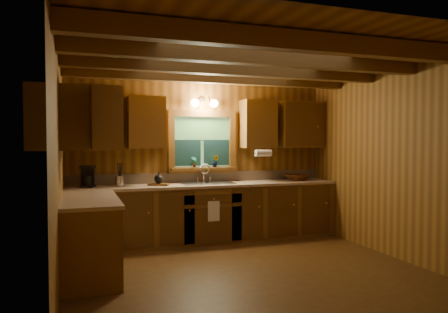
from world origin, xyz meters
TOP-DOWN VIEW (x-y plane):
  - room at (0.00, 0.00)m, footprint 4.20×4.20m
  - ceiling_beams at (0.00, 0.00)m, footprint 4.20×2.54m
  - base_cabinets at (-0.49, 1.28)m, footprint 4.20×2.22m
  - countertop at (-0.48, 1.29)m, footprint 4.20×2.24m
  - backsplash at (0.00, 1.89)m, footprint 4.20×0.02m
  - dishwasher_panel at (-1.47, 0.68)m, footprint 0.02×0.60m
  - upper_cabinets at (-0.56, 1.42)m, footprint 4.19×1.77m
  - window at (0.00, 1.87)m, footprint 1.12×0.08m
  - window_sill at (0.00, 1.82)m, footprint 1.06×0.14m
  - wall_sconce at (0.00, 1.75)m, footprint 0.45×0.21m
  - paper_towel_roll at (0.92, 1.53)m, footprint 0.27×0.11m
  - dish_towel at (0.00, 1.26)m, footprint 0.18×0.01m
  - sink at (0.00, 1.60)m, footprint 0.82×0.48m
  - coffee_maker at (-1.77, 1.67)m, footprint 0.18×0.23m
  - utensil_crock at (-1.33, 1.65)m, footprint 0.12×0.12m
  - cutting_board at (-0.76, 1.59)m, footprint 0.35×0.31m
  - teakettle at (-0.76, 1.59)m, footprint 0.13×0.13m
  - wicker_basket at (1.59, 1.63)m, footprint 0.49×0.49m
  - potted_plant_left at (-0.15, 1.82)m, footprint 0.11×0.08m
  - potted_plant_right at (0.20, 1.81)m, footprint 0.13×0.12m

SIDE VIEW (x-z plane):
  - base_cabinets at x=-0.49m, z-range 0.00..0.86m
  - dishwasher_panel at x=-1.47m, z-range 0.03..0.83m
  - dish_towel at x=0.00m, z-range 0.37..0.67m
  - sink at x=0.00m, z-range 0.64..1.07m
  - countertop at x=-0.48m, z-range 0.86..0.90m
  - cutting_board at x=-0.76m, z-range 0.90..0.93m
  - wicker_basket at x=1.59m, z-range 0.90..1.00m
  - backsplash at x=0.00m, z-range 0.90..1.06m
  - utensil_crock at x=-1.33m, z-range 0.81..1.16m
  - teakettle at x=-0.76m, z-range 0.91..1.08m
  - coffee_maker at x=-1.77m, z-range 0.90..1.21m
  - window_sill at x=0.00m, z-range 1.10..1.14m
  - potted_plant_left at x=-0.15m, z-range 1.14..1.32m
  - potted_plant_right at x=0.20m, z-range 1.14..1.33m
  - room at x=0.00m, z-range -0.80..3.40m
  - paper_towel_roll at x=0.92m, z-range 1.31..1.42m
  - window at x=0.00m, z-range 1.03..2.03m
  - upper_cabinets at x=-0.56m, z-range 1.45..2.23m
  - wall_sconce at x=0.00m, z-range 2.08..2.25m
  - ceiling_beams at x=0.00m, z-range 2.40..2.58m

